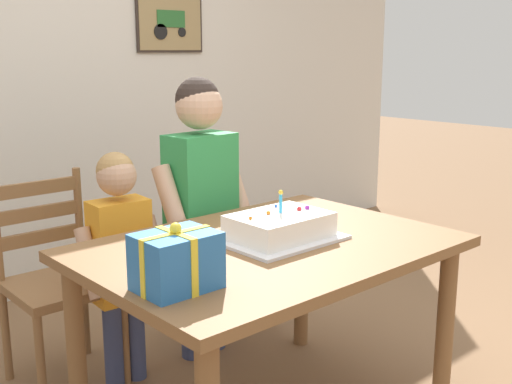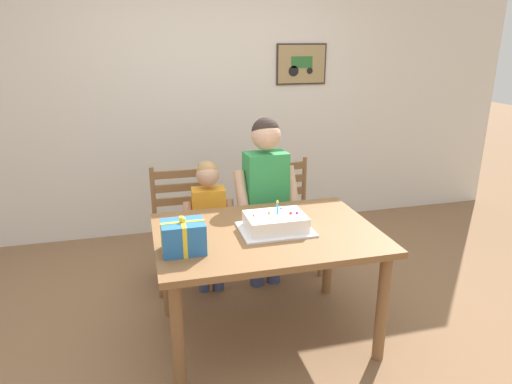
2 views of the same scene
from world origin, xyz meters
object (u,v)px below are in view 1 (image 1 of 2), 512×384
object	(u,v)px
birthday_cake	(280,228)
dining_table	(268,268)
child_older	(201,191)
chair_left	(57,279)
chair_right	(217,239)
gift_box_red_large	(176,261)
child_younger	(120,247)

from	to	relation	value
birthday_cake	dining_table	bearing A→B (deg)	179.78
child_older	dining_table	bearing A→B (deg)	-105.39
birthday_cake	chair_left	world-z (taller)	birthday_cake
chair_left	dining_table	bearing A→B (deg)	-62.95
chair_right	child_older	size ratio (longest dim) A/B	0.69
gift_box_red_large	chair_right	distance (m)	1.46
gift_box_red_large	child_younger	xyz separation A→B (m)	(0.27, 0.81, -0.20)
dining_table	gift_box_red_large	size ratio (longest dim) A/B	5.65
chair_right	child_younger	xyz separation A→B (m)	(-0.70, -0.22, 0.16)
chair_right	child_younger	size ratio (longest dim) A/B	0.89
birthday_cake	gift_box_red_large	world-z (taller)	gift_box_red_large
dining_table	child_older	bearing A→B (deg)	74.61
birthday_cake	gift_box_red_large	distance (m)	0.60
gift_box_red_large	child_younger	world-z (taller)	child_younger
gift_box_red_large	chair_left	distance (m)	1.10
dining_table	chair_left	xyz separation A→B (m)	(-0.45, 0.88, -0.18)
gift_box_red_large	chair_left	size ratio (longest dim) A/B	0.26
chair_left	child_younger	distance (m)	0.34
gift_box_red_large	chair_left	world-z (taller)	gift_box_red_large
gift_box_red_large	chair_left	xyz separation A→B (m)	(0.07, 1.03, -0.36)
chair_right	chair_left	bearing A→B (deg)	180.00
gift_box_red_large	chair_right	size ratio (longest dim) A/B	0.26
birthday_cake	child_younger	world-z (taller)	child_younger
gift_box_red_large	child_younger	bearing A→B (deg)	71.79
birthday_cake	gift_box_red_large	xyz separation A→B (m)	(-0.58, -0.15, 0.04)
dining_table	birthday_cake	size ratio (longest dim) A/B	3.09
birthday_cake	chair_right	world-z (taller)	birthday_cake
gift_box_red_large	child_older	distance (m)	1.07
child_older	child_younger	size ratio (longest dim) A/B	1.28
dining_table	chair_left	world-z (taller)	chair_left
child_younger	dining_table	bearing A→B (deg)	-68.74
dining_table	child_older	xyz separation A→B (m)	(0.18, 0.65, 0.16)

